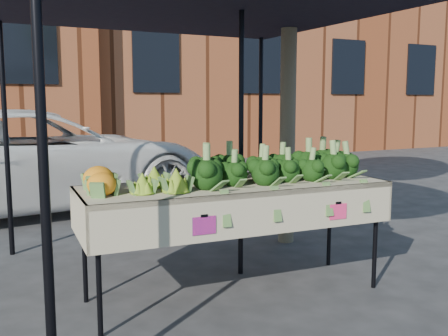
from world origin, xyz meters
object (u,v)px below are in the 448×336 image
table (235,240)px  street_tree (289,14)px  canopy (200,121)px  vehicle (32,26)px

table → street_tree: size_ratio=0.50×
table → canopy: size_ratio=0.77×
table → street_tree: 2.59m
table → canopy: (-0.07, 0.50, 0.92)m
canopy → street_tree: bearing=25.6°
street_tree → canopy: bearing=-154.4°
table → canopy: canopy is taller
canopy → vehicle: vehicle is taller
canopy → street_tree: (1.30, 0.62, 1.07)m
canopy → vehicle: size_ratio=0.62×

